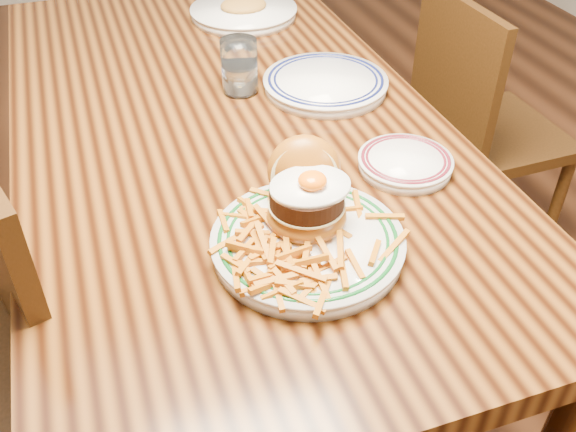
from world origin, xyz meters
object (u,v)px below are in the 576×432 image
object	(u,v)px
table	(227,149)
chair_right	(477,125)
main_plate	(307,224)
side_plate	(405,162)

from	to	relation	value
table	chair_right	size ratio (longest dim) A/B	1.93
main_plate	side_plate	size ratio (longest dim) A/B	1.85
table	main_plate	xyz separation A→B (m)	(0.02, -0.44, 0.13)
chair_right	side_plate	world-z (taller)	chair_right
table	main_plate	world-z (taller)	main_plate
table	chair_right	bearing A→B (deg)	15.36
chair_right	side_plate	bearing A→B (deg)	42.72
chair_right	main_plate	size ratio (longest dim) A/B	2.60
table	chair_right	distance (m)	0.87
chair_right	table	bearing A→B (deg)	14.15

